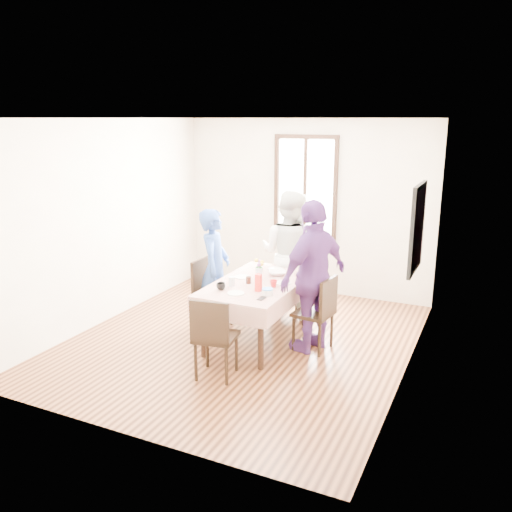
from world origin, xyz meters
name	(u,v)px	position (x,y,z in m)	size (l,w,h in m)	color
ground	(242,340)	(0.00, 0.00, 0.00)	(4.50, 4.50, 0.00)	black
back_wall	(305,207)	(0.00, 2.25, 1.35)	(4.00, 4.00, 0.00)	beige
right_wall	(414,253)	(2.00, 0.00, 1.35)	(4.50, 4.50, 0.00)	beige
window_frame	(305,188)	(0.00, 2.23, 1.65)	(1.02, 0.06, 1.62)	black
window_pane	(306,188)	(0.00, 2.24, 1.65)	(0.90, 0.02, 1.50)	white
art_poster	(418,228)	(1.98, 0.30, 1.55)	(0.04, 0.76, 0.96)	red
dining_table	(258,312)	(0.17, 0.10, 0.38)	(0.85, 1.53, 0.75)	black
tablecloth	(258,282)	(0.17, 0.10, 0.76)	(0.97, 1.65, 0.01)	#600C00
chair_left	(214,294)	(-0.53, 0.25, 0.46)	(0.42, 0.42, 0.91)	black
chair_right	(313,313)	(0.88, 0.15, 0.46)	(0.42, 0.42, 0.91)	black
chair_far	(289,282)	(0.17, 1.16, 0.46)	(0.42, 0.42, 0.91)	black
chair_near	(216,336)	(0.17, -0.95, 0.46)	(0.42, 0.42, 0.91)	black
person_left	(214,270)	(-0.52, 0.25, 0.80)	(0.58, 0.38, 1.59)	navy
person_far	(289,253)	(0.17, 1.14, 0.88)	(0.85, 0.67, 1.76)	beige
person_right	(313,276)	(0.86, 0.15, 0.91)	(1.06, 0.44, 1.81)	#4F2868
mug_black	(221,286)	(-0.09, -0.36, 0.80)	(0.11, 0.11, 0.08)	black
mug_flag	(274,284)	(0.43, 0.00, 0.80)	(0.09, 0.09, 0.08)	red
mug_green	(259,270)	(0.02, 0.47, 0.80)	(0.09, 0.09, 0.07)	#0C7226
serving_bowl	(277,273)	(0.28, 0.47, 0.79)	(0.23, 0.23, 0.06)	white
juice_carton	(258,283)	(0.33, -0.22, 0.86)	(0.06, 0.06, 0.20)	red
butter_tub	(267,292)	(0.47, -0.29, 0.79)	(0.13, 0.13, 0.06)	white
jam_jar	(248,280)	(0.10, -0.01, 0.81)	(0.06, 0.06, 0.09)	black
drinking_glass	(232,281)	(-0.04, -0.17, 0.82)	(0.08, 0.08, 0.11)	silver
smartphone	(262,298)	(0.47, -0.44, 0.77)	(0.07, 0.13, 0.01)	black
flower_vase	(259,274)	(0.16, 0.16, 0.84)	(0.08, 0.08, 0.15)	silver
plate_left	(242,277)	(-0.08, 0.19, 0.77)	(0.20, 0.20, 0.01)	white
plate_right	(283,283)	(0.47, 0.18, 0.77)	(0.20, 0.20, 0.01)	white
plate_far	(275,269)	(0.16, 0.69, 0.77)	(0.20, 0.20, 0.01)	white
plate_near	(236,293)	(0.13, -0.41, 0.77)	(0.20, 0.20, 0.01)	white
butter_lid	(267,289)	(0.47, -0.29, 0.83)	(0.12, 0.12, 0.01)	blue
flower_bunch	(259,265)	(0.16, 0.16, 0.96)	(0.09, 0.09, 0.10)	yellow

